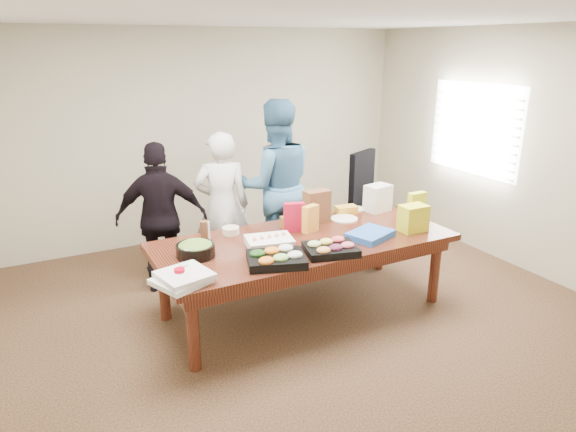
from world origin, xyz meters
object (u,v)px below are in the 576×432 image
person_right (275,186)px  sheet_cake (269,242)px  office_chair (371,207)px  conference_table (304,275)px  person_center (222,206)px  salad_bowl (196,250)px

person_right → sheet_cake: 1.27m
office_chair → person_right: person_right is taller
conference_table → person_center: bearing=109.4°
conference_table → person_right: (0.24, 1.10, 0.59)m
person_center → salad_bowl: 1.24m
conference_table → person_center: (-0.40, 1.12, 0.44)m
person_right → office_chair: bearing=-175.7°
conference_table → person_center: 1.27m
person_center → sheet_cake: size_ratio=3.94×
office_chair → sheet_cake: (-1.81, -0.90, 0.19)m
sheet_cake → salad_bowl: bearing=-173.8°
conference_table → person_center: size_ratio=1.72×
person_center → salad_bowl: person_center is taller
person_right → salad_bowl: (-1.28, -1.04, -0.16)m
conference_table → person_right: bearing=77.6°
office_chair → sheet_cake: bearing=-178.5°
person_center → sheet_cake: (0.03, -1.12, -0.03)m
conference_table → sheet_cake: bearing=-180.0°
person_center → sheet_cake: person_center is taller
person_center → salad_bowl: size_ratio=4.88×
office_chair → person_center: person_center is taller
salad_bowl → sheet_cake: bearing=-5.5°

